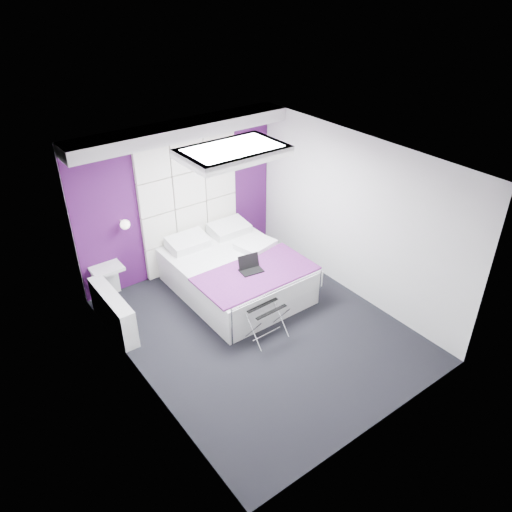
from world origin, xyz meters
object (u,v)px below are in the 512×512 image
(bed, at_px, (235,273))
(laptop, at_px, (249,267))
(radiator, at_px, (113,311))
(nightstand, at_px, (106,269))
(wall_lamp, at_px, (124,224))
(luggage_rack, at_px, (267,323))

(bed, relative_size, laptop, 6.51)
(radiator, bearing_deg, nightstand, 71.57)
(radiator, bearing_deg, wall_lamp, 49.90)
(wall_lamp, height_order, bed, wall_lamp)
(nightstand, relative_size, laptop, 1.40)
(luggage_rack, bearing_deg, bed, 74.02)
(radiator, bearing_deg, bed, -7.12)
(nightstand, xyz_separation_m, luggage_rack, (1.42, -2.22, -0.32))
(radiator, relative_size, bed, 0.55)
(wall_lamp, distance_m, luggage_rack, 2.66)
(bed, bearing_deg, nightstand, 150.99)
(bed, bearing_deg, wall_lamp, 143.16)
(radiator, distance_m, laptop, 2.10)
(radiator, height_order, laptop, laptop)
(radiator, xyz_separation_m, nightstand, (0.24, 0.72, 0.28))
(luggage_rack, bearing_deg, nightstand, 121.23)
(laptop, bearing_deg, bed, 94.75)
(radiator, bearing_deg, laptop, -19.18)
(nightstand, relative_size, luggage_rack, 0.90)
(laptop, bearing_deg, nightstand, 149.53)
(radiator, relative_size, laptop, 3.57)
(wall_lamp, relative_size, radiator, 0.12)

